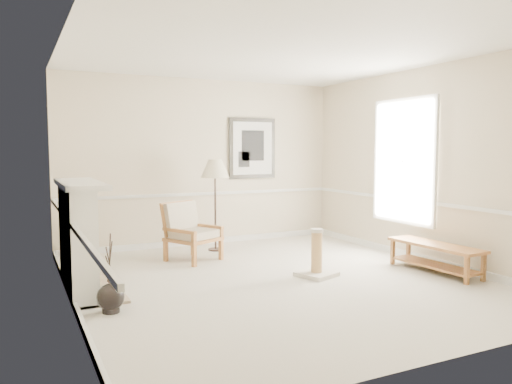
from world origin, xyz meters
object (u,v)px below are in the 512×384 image
(floor_lamp, at_px, (215,171))
(bench, at_px, (435,253))
(scratching_post, at_px, (317,261))
(armchair, at_px, (189,229))
(floor_vase, at_px, (111,298))

(floor_lamp, relative_size, bench, 1.07)
(floor_lamp, relative_size, scratching_post, 2.38)
(scratching_post, bearing_deg, armchair, 125.51)
(floor_lamp, bearing_deg, bench, -51.42)
(floor_lamp, distance_m, bench, 3.63)
(armchair, xyz_separation_m, scratching_post, (1.21, -1.70, -0.28))
(floor_lamp, bearing_deg, armchair, -142.49)
(floor_lamp, bearing_deg, scratching_post, -74.96)
(floor_vase, height_order, bench, floor_vase)
(scratching_post, bearing_deg, bench, -18.63)
(bench, bearing_deg, floor_vase, 177.11)
(floor_lamp, distance_m, scratching_post, 2.52)
(floor_vase, relative_size, scratching_post, 1.31)
(armchair, relative_size, bench, 0.66)
(floor_vase, xyz_separation_m, bench, (4.30, -0.22, 0.11))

